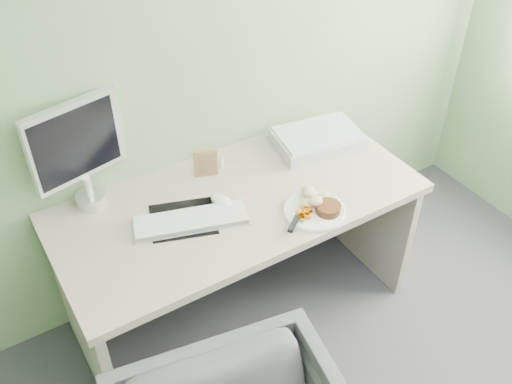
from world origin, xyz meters
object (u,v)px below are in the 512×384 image
scanner (318,139)px  monitor (78,150)px  plate (314,211)px  desk (239,230)px

scanner → monitor: bearing=-178.7°
plate → monitor: bearing=144.6°
desk → plate: size_ratio=6.05×
desk → monitor: monitor is taller
desk → monitor: 0.78m
plate → monitor: monitor is taller
desk → plate: bearing=-46.3°
plate → scanner: (0.31, 0.39, 0.03)m
desk → scanner: scanner is taller
scanner → monitor: monitor is taller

